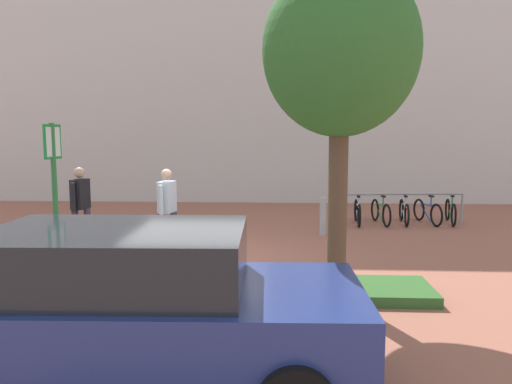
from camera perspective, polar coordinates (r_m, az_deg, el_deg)
The scene contains 11 objects.
ground_plane at distance 9.51m, azimuth -6.33°, elevation -8.04°, with size 60.00×60.00×0.00m, color #9E5B47.
building_facade at distance 17.87m, azimuth -2.06°, elevation 15.16°, with size 28.00×1.20×10.00m, color silver.
planter_strip at distance 7.77m, azimuth -6.52°, elevation -10.88°, with size 7.00×1.10×0.16m, color #336028.
tree_sidewalk at distance 7.28m, azimuth 9.69°, elevation 15.47°, with size 2.20×2.20×4.79m.
parking_sign_post at distance 8.09m, azimuth -22.16°, elevation 0.96°, with size 0.12×0.36×2.58m.
bike_at_sign at distance 8.48m, azimuth -21.15°, elevation -7.88°, with size 1.65×0.52×0.86m.
bike_rack_cluster at distance 13.83m, azimuth 16.65°, elevation -2.10°, with size 3.20×1.77×0.83m.
bollard_steel at distance 11.87m, azimuth 7.71°, elevation -2.81°, with size 0.16×0.16×0.90m, color #ADADB2.
person_shirt_blue at distance 10.06m, azimuth -10.18°, elevation -1.55°, with size 0.38×0.60×1.72m.
person_suited_dark at distance 10.97m, azimuth -19.51°, elevation -1.14°, with size 0.34×0.60×1.72m.
car_navy_sedan at distance 5.06m, azimuth -13.78°, elevation -12.85°, with size 4.35×2.11×1.54m.
Camera 1 is at (1.48, -9.06, 2.46)m, focal length 34.81 mm.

